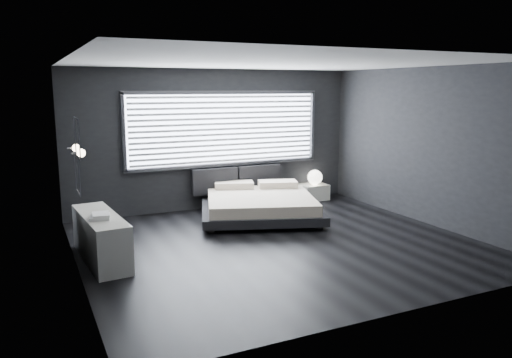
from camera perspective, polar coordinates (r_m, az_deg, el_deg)
name	(u,v)px	position (r m, az deg, el deg)	size (l,w,h in m)	color
room	(280,156)	(7.65, 2.72, 2.64)	(6.04, 6.00, 2.80)	black
window	(226,129)	(10.15, -3.45, 5.74)	(4.14, 0.09, 1.52)	white
headboard	(237,179)	(10.32, -2.15, 0.00)	(1.96, 0.16, 0.52)	black
sconce_near	(81,153)	(6.83, -19.39, 2.82)	(0.18, 0.11, 0.11)	silver
sconce_far	(76,148)	(7.42, -19.89, 3.35)	(0.18, 0.11, 0.11)	silver
wall_art_upper	(77,138)	(6.20, -19.77, 4.41)	(0.01, 0.48, 0.48)	#47474C
wall_art_lower	(77,175)	(6.51, -19.74, 0.48)	(0.01, 0.48, 0.48)	#47474C
bed	(260,204)	(9.45, 0.45, -2.87)	(2.74, 2.68, 0.56)	black
nightstand	(313,192)	(11.07, 6.54, -1.46)	(0.58, 0.48, 0.34)	white
orb_lamp	(315,177)	(10.98, 6.74, 0.20)	(0.32, 0.32, 0.32)	white
dresser	(101,238)	(7.45, -17.28, -6.43)	(0.60, 1.70, 0.67)	white
book_stack	(100,216)	(7.17, -17.39, -4.05)	(0.32, 0.39, 0.07)	white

